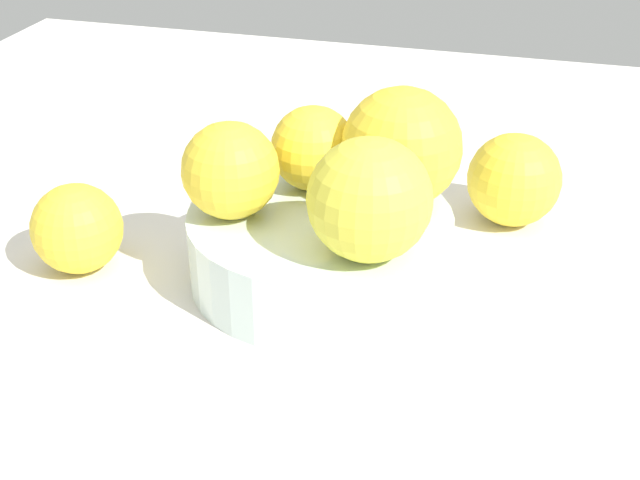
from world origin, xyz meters
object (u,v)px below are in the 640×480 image
at_px(orange_loose_0, 77,228).
at_px(orange_in_bowl_3, 370,200).
at_px(orange_in_bowl_0, 313,148).
at_px(orange_in_bowl_2, 230,170).
at_px(orange_loose_1, 514,180).
at_px(fruit_bowl, 320,248).
at_px(orange_in_bowl_1, 402,147).

bearing_deg(orange_loose_0, orange_in_bowl_3, -92.96).
bearing_deg(orange_in_bowl_0, orange_in_bowl_2, 142.89).
relative_size(orange_in_bowl_2, orange_loose_1, 0.90).
bearing_deg(orange_in_bowl_2, fruit_bowl, -74.47).
xyz_separation_m(orange_in_bowl_0, orange_in_bowl_1, (-0.01, -0.06, 0.01)).
height_order(orange_in_bowl_0, orange_in_bowl_1, orange_in_bowl_1).
relative_size(fruit_bowl, orange_loose_1, 2.51).
height_order(orange_in_bowl_1, orange_loose_0, orange_in_bowl_1).
height_order(fruit_bowl, orange_in_bowl_2, orange_in_bowl_2).
bearing_deg(orange_in_bowl_1, orange_in_bowl_2, 114.73).
xyz_separation_m(orange_in_bowl_0, orange_in_bowl_2, (-0.06, 0.04, 0.00)).
xyz_separation_m(fruit_bowl, orange_in_bowl_0, (0.04, 0.02, 0.06)).
height_order(orange_in_bowl_2, orange_in_bowl_3, orange_in_bowl_3).
xyz_separation_m(orange_loose_0, orange_loose_1, (0.16, -0.29, 0.00)).
relative_size(fruit_bowl, orange_in_bowl_2, 2.78).
bearing_deg(orange_loose_0, orange_in_bowl_1, -73.14).
bearing_deg(fruit_bowl, orange_loose_1, -45.32).
relative_size(orange_in_bowl_1, orange_loose_0, 1.28).
distance_m(orange_in_bowl_2, orange_loose_1, 0.23).
height_order(orange_in_bowl_0, orange_loose_1, orange_in_bowl_0).
relative_size(orange_in_bowl_0, orange_loose_1, 0.83).
bearing_deg(orange_in_bowl_2, orange_in_bowl_3, -105.64).
xyz_separation_m(orange_in_bowl_2, orange_loose_1, (0.14, -0.18, -0.05)).
height_order(orange_loose_0, orange_loose_1, orange_loose_1).
relative_size(orange_in_bowl_3, orange_loose_0, 1.20).
height_order(fruit_bowl, orange_loose_0, orange_loose_0).
relative_size(orange_in_bowl_0, orange_in_bowl_1, 0.73).
bearing_deg(fruit_bowl, orange_in_bowl_0, 21.88).
relative_size(orange_in_bowl_1, orange_in_bowl_2, 1.26).
height_order(orange_in_bowl_2, orange_loose_0, orange_in_bowl_2).
height_order(orange_in_bowl_2, orange_loose_1, orange_in_bowl_2).
xyz_separation_m(fruit_bowl, orange_in_bowl_2, (-0.02, 0.06, 0.06)).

